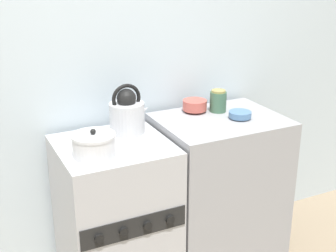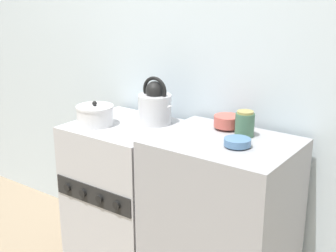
{
  "view_description": "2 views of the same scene",
  "coord_description": "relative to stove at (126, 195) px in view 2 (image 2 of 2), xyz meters",
  "views": [
    {
      "loc": [
        -0.71,
        -1.83,
        1.81
      ],
      "look_at": [
        0.32,
        0.28,
        0.93
      ],
      "focal_mm": 50.0,
      "sensor_mm": 36.0,
      "label": 1
    },
    {
      "loc": [
        1.69,
        -1.64,
        1.69
      ],
      "look_at": [
        0.31,
        0.27,
        0.94
      ],
      "focal_mm": 50.0,
      "sensor_mm": 36.0,
      "label": 2
    }
  ],
  "objects": [
    {
      "name": "wall_back",
      "position": [
        0.0,
        0.35,
        0.81
      ],
      "size": [
        7.0,
        0.06,
        2.5
      ],
      "color": "silver",
      "rests_on": "ground_plane"
    },
    {
      "name": "stove",
      "position": [
        0.0,
        0.0,
        0.0
      ],
      "size": [
        0.57,
        0.57,
        0.89
      ],
      "color": "#B2B2B7",
      "rests_on": "ground_plane"
    },
    {
      "name": "counter",
      "position": [
        0.65,
        -0.0,
        0.02
      ],
      "size": [
        0.7,
        0.55,
        0.92
      ],
      "color": "#99999E",
      "rests_on": "ground_plane"
    },
    {
      "name": "kettle",
      "position": [
        0.13,
        0.12,
        0.55
      ],
      "size": [
        0.23,
        0.19,
        0.27
      ],
      "color": "silver",
      "rests_on": "stove"
    },
    {
      "name": "cooking_pot",
      "position": [
        -0.13,
        -0.1,
        0.5
      ],
      "size": [
        0.21,
        0.21,
        0.14
      ],
      "color": "silver",
      "rests_on": "stove"
    },
    {
      "name": "enamel_bowl",
      "position": [
        0.57,
        0.17,
        0.52
      ],
      "size": [
        0.14,
        0.14,
        0.07
      ],
      "color": "#B75147",
      "rests_on": "counter"
    },
    {
      "name": "small_ceramic_bowl",
      "position": [
        0.75,
        -0.05,
        0.5
      ],
      "size": [
        0.13,
        0.13,
        0.04
      ],
      "color": "#4C729E",
      "rests_on": "counter"
    },
    {
      "name": "storage_jar",
      "position": [
        0.7,
        0.12,
        0.54
      ],
      "size": [
        0.1,
        0.1,
        0.13
      ],
      "color": "#3F664C",
      "rests_on": "counter"
    }
  ]
}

